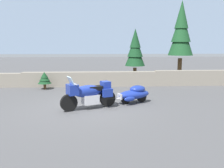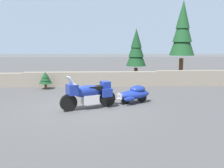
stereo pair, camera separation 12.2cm
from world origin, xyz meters
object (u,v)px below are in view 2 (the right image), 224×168
car_shaped_trailer (134,94)px  pine_tree_secondary (136,49)px  touring_motorcycle (89,93)px  pine_tree_tall (183,31)px

car_shaped_trailer → pine_tree_secondary: (0.84, 5.51, 1.79)m
car_shaped_trailer → pine_tree_secondary: bearing=81.3°
touring_motorcycle → pine_tree_tall: bearing=50.5°
pine_tree_tall → pine_tree_secondary: bearing=-164.6°
car_shaped_trailer → pine_tree_secondary: 5.85m
car_shaped_trailer → pine_tree_secondary: size_ratio=0.61×
touring_motorcycle → pine_tree_secondary: bearing=66.6°
car_shaped_trailer → touring_motorcycle: bearing=-155.3°
touring_motorcycle → car_shaped_trailer: (1.93, 0.89, -0.21)m
pine_tree_secondary → pine_tree_tall: bearing=15.4°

